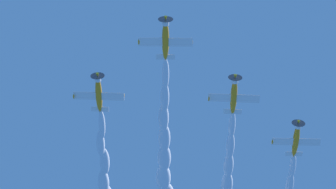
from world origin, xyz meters
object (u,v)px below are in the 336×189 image
at_px(airplane_slot_tail, 296,139).
at_px(airplane_left_wingman, 234,95).
at_px(airplane_lead, 166,39).
at_px(airplane_right_wingman, 99,93).

bearing_deg(airplane_slot_tail, airplane_left_wingman, 64.34).
relative_size(airplane_lead, airplane_left_wingman, 1.00).
bearing_deg(airplane_lead, airplane_slot_tail, -113.87).
relative_size(airplane_left_wingman, airplane_slot_tail, 1.00).
bearing_deg(airplane_lead, airplane_right_wingman, -17.28).
relative_size(airplane_left_wingman, airplane_right_wingman, 1.00).
xyz_separation_m(airplane_lead, airplane_right_wingman, (15.89, -4.94, 0.94)).
relative_size(airplane_right_wingman, airplane_slot_tail, 1.00).
height_order(airplane_left_wingman, airplane_right_wingman, airplane_right_wingman).
xyz_separation_m(airplane_left_wingman, airplane_right_wingman, (22.22, 10.61, 0.64)).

